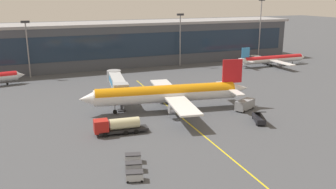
{
  "coord_description": "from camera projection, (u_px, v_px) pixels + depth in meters",
  "views": [
    {
      "loc": [
        -31.37,
        -70.51,
        26.9
      ],
      "look_at": [
        0.4,
        6.27,
        4.5
      ],
      "focal_mm": 39.27,
      "sensor_mm": 36.0,
      "label": 1
    }
  ],
  "objects": [
    {
      "name": "belt_loader",
      "position": [
        259.0,
        118.0,
        80.59
      ],
      "size": [
        4.19,
        6.84,
        3.49
      ],
      "color": "black",
      "rests_on": "ground_plane"
    },
    {
      "name": "baggage_cart_2",
      "position": [
        133.0,
        158.0,
        61.18
      ],
      "size": [
        2.96,
        2.2,
        1.48
      ],
      "color": "#B2B7BC",
      "rests_on": "ground_plane"
    },
    {
      "name": "commuter_jet_far",
      "position": [
        273.0,
        59.0,
        145.02
      ],
      "size": [
        31.94,
        25.37,
        7.92
      ],
      "color": "white",
      "rests_on": "ground_plane"
    },
    {
      "name": "baggage_cart_0",
      "position": [
        135.0,
        176.0,
        55.05
      ],
      "size": [
        2.96,
        2.2,
        1.48
      ],
      "color": "#B2B7BC",
      "rests_on": "ground_plane"
    },
    {
      "name": "terminal_building",
      "position": [
        68.0,
        46.0,
        139.01
      ],
      "size": [
        189.96,
        19.85,
        16.91
      ],
      "color": "#424751",
      "rests_on": "ground_plane"
    },
    {
      "name": "apron_light_mast_0",
      "position": [
        27.0,
        44.0,
        122.1
      ],
      "size": [
        2.8,
        0.5,
        19.02
      ],
      "color": "gray",
      "rests_on": "ground_plane"
    },
    {
      "name": "ground_plane",
      "position": [
        177.0,
        121.0,
        81.49
      ],
      "size": [
        700.0,
        700.0,
        0.0
      ],
      "primitive_type": "plane",
      "color": "#47494F"
    },
    {
      "name": "apron_lead_in_line",
      "position": [
        181.0,
        117.0,
        83.99
      ],
      "size": [
        4.48,
        79.91,
        0.01
      ],
      "primitive_type": "cube",
      "rotation": [
        0.0,
        0.0,
        -0.05
      ],
      "color": "yellow",
      "rests_on": "ground_plane"
    },
    {
      "name": "apron_light_mast_2",
      "position": [
        180.0,
        35.0,
        142.55
      ],
      "size": [
        2.8,
        0.5,
        20.33
      ],
      "color": "gray",
      "rests_on": "ground_plane"
    },
    {
      "name": "main_airliner",
      "position": [
        168.0,
        94.0,
        88.14
      ],
      "size": [
        41.69,
        33.18,
        11.83
      ],
      "color": "white",
      "rests_on": "ground_plane"
    },
    {
      "name": "fuel_tanker",
      "position": [
        117.0,
        126.0,
        73.47
      ],
      "size": [
        10.98,
        3.46,
        3.25
      ],
      "color": "#232326",
      "rests_on": "ground_plane"
    },
    {
      "name": "baggage_cart_1",
      "position": [
        134.0,
        166.0,
        58.11
      ],
      "size": [
        2.96,
        2.2,
        1.48
      ],
      "color": "gray",
      "rests_on": "ground_plane"
    },
    {
      "name": "lavatory_truck",
      "position": [
        245.0,
        104.0,
        89.13
      ],
      "size": [
        6.22,
        4.61,
        2.5
      ],
      "color": "gray",
      "rests_on": "ground_plane"
    },
    {
      "name": "apron_light_mast_1",
      "position": [
        260.0,
        25.0,
        155.58
      ],
      "size": [
        2.8,
        0.5,
        25.68
      ],
      "color": "gray",
      "rests_on": "ground_plane"
    },
    {
      "name": "jet_bridge",
      "position": [
        117.0,
        82.0,
        95.39
      ],
      "size": [
        6.33,
        19.52,
        6.87
      ],
      "color": "#B2B7BC",
      "rests_on": "ground_plane"
    }
  ]
}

